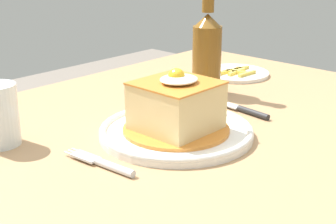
% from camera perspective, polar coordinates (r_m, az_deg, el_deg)
% --- Properties ---
extents(dining_table, '(1.22, 0.81, 0.76)m').
position_cam_1_polar(dining_table, '(0.95, -0.75, -8.89)').
color(dining_table, '#A87F56').
rests_on(dining_table, ground_plane).
extents(main_plate, '(0.27, 0.27, 0.02)m').
position_cam_1_polar(main_plate, '(0.88, 0.96, -2.20)').
color(main_plate, white).
rests_on(main_plate, dining_table).
extents(sandwich_meal, '(0.19, 0.19, 0.11)m').
position_cam_1_polar(sandwich_meal, '(0.86, 0.99, 0.56)').
color(sandwich_meal, orange).
rests_on(sandwich_meal, main_plate).
extents(fork, '(0.03, 0.14, 0.01)m').
position_cam_1_polar(fork, '(0.77, -7.24, -5.90)').
color(fork, silver).
rests_on(fork, dining_table).
extents(knife, '(0.03, 0.17, 0.01)m').
position_cam_1_polar(knife, '(1.01, 8.67, 0.26)').
color(knife, '#262628').
rests_on(knife, dining_table).
extents(beer_bottle_amber, '(0.06, 0.06, 0.27)m').
position_cam_1_polar(beer_bottle_amber, '(1.10, 4.48, 7.17)').
color(beer_bottle_amber, brown).
rests_on(beer_bottle_amber, dining_table).
extents(side_plate_fries, '(0.17, 0.17, 0.02)m').
position_cam_1_polar(side_plate_fries, '(1.28, 7.67, 4.43)').
color(side_plate_fries, white).
rests_on(side_plate_fries, dining_table).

